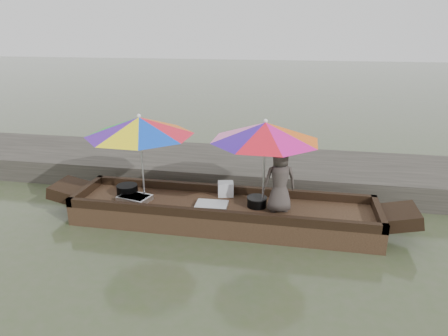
% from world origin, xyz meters
% --- Properties ---
extents(water, '(80.00, 80.00, 0.00)m').
position_xyz_m(water, '(0.00, 0.00, 0.00)').
color(water, '#3B4A29').
rests_on(water, ground).
extents(dock, '(22.00, 2.20, 0.50)m').
position_xyz_m(dock, '(0.00, 2.20, 0.25)').
color(dock, '#2D2B26').
rests_on(dock, ground).
extents(boat_hull, '(5.27, 1.20, 0.35)m').
position_xyz_m(boat_hull, '(0.00, 0.00, 0.17)').
color(boat_hull, black).
rests_on(boat_hull, water).
extents(cooking_pot, '(0.38, 0.38, 0.20)m').
position_xyz_m(cooking_pot, '(-1.81, 0.09, 0.45)').
color(cooking_pot, black).
rests_on(cooking_pot, boat_hull).
extents(tray_crayfish, '(0.62, 0.50, 0.09)m').
position_xyz_m(tray_crayfish, '(-1.58, -0.11, 0.39)').
color(tray_crayfish, silver).
rests_on(tray_crayfish, boat_hull).
extents(tray_scallop, '(0.56, 0.40, 0.06)m').
position_xyz_m(tray_scallop, '(-0.18, -0.11, 0.38)').
color(tray_scallop, silver).
rests_on(tray_scallop, boat_hull).
extents(charcoal_grill, '(0.33, 0.33, 0.16)m').
position_xyz_m(charcoal_grill, '(0.59, 0.05, 0.43)').
color(charcoal_grill, black).
rests_on(charcoal_grill, boat_hull).
extents(supply_bag, '(0.32, 0.28, 0.26)m').
position_xyz_m(supply_bag, '(-0.03, 0.42, 0.48)').
color(supply_bag, silver).
rests_on(supply_bag, boat_hull).
extents(vendor, '(0.62, 0.49, 1.10)m').
position_xyz_m(vendor, '(0.96, -0.05, 0.90)').
color(vendor, '#3E3733').
rests_on(vendor, boat_hull).
extents(umbrella_bow, '(2.48, 2.48, 1.55)m').
position_xyz_m(umbrella_bow, '(-1.44, 0.00, 1.12)').
color(umbrella_bow, red).
rests_on(umbrella_bow, boat_hull).
extents(umbrella_stern, '(2.37, 2.37, 1.55)m').
position_xyz_m(umbrella_stern, '(0.69, 0.00, 1.12)').
color(umbrella_stern, '#FF5D0C').
rests_on(umbrella_stern, boat_hull).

